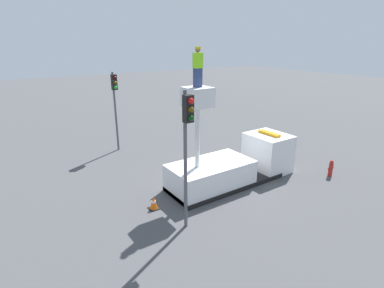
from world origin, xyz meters
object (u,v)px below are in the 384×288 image
fire_hydrant (331,168)px  traffic_cone_rear (154,203)px  traffic_light_pole (187,135)px  traffic_light_across (115,96)px  bucket_truck (234,165)px  worker (198,67)px

fire_hydrant → traffic_cone_rear: 10.29m
traffic_light_pole → traffic_cone_rear: bearing=102.8°
traffic_light_pole → traffic_cone_rear: traffic_light_pole is taller
traffic_light_pole → traffic_light_across: bearing=83.9°
traffic_light_across → bucket_truck: bearing=-67.9°
traffic_light_pole → fire_hydrant: size_ratio=5.85×
traffic_light_pole → worker: bearing=47.7°
bucket_truck → fire_hydrant: size_ratio=7.66×
bucket_truck → traffic_light_across: traffic_light_across is taller
worker → traffic_light_pole: size_ratio=0.31×
bucket_truck → traffic_cone_rear: size_ratio=11.32×
worker → traffic_light_pole: (-2.06, -2.26, -2.22)m
worker → traffic_cone_rear: (-2.54, -0.15, -5.92)m
bucket_truck → traffic_light_pole: (-4.48, -2.26, 3.04)m
traffic_light_pole → traffic_light_across: 10.60m
bucket_truck → worker: (-2.42, 0.00, 5.26)m
bucket_truck → fire_hydrant: bearing=-27.7°
bucket_truck → traffic_light_across: 9.39m
fire_hydrant → traffic_cone_rear: bearing=166.0°
traffic_light_across → worker: bearing=-83.6°
worker → traffic_cone_rear: size_ratio=2.66×
bucket_truck → traffic_light_pole: traffic_light_pole is taller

